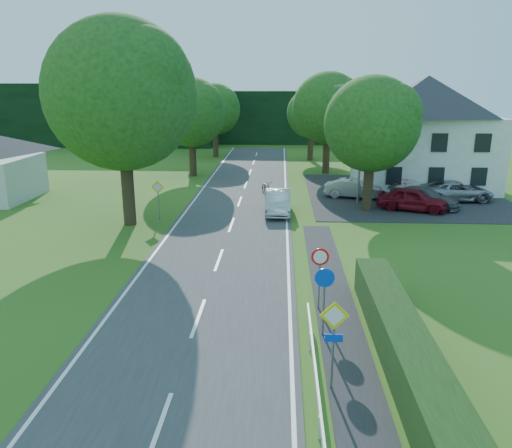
# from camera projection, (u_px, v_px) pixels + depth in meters

# --- Properties ---
(road) EXTENTS (7.00, 80.00, 0.04)m
(road) POSITION_uv_depth(u_px,v_px,m) (224.00, 247.00, 25.35)
(road) COLOR #38383B
(road) RESTS_ON ground
(parking_pad) EXTENTS (14.00, 16.00, 0.04)m
(parking_pad) POSITION_uv_depth(u_px,v_px,m) (403.00, 194.00, 37.27)
(parking_pad) COLOR black
(parking_pad) RESTS_ON ground
(line_edge_left) EXTENTS (0.12, 80.00, 0.01)m
(line_edge_left) POSITION_uv_depth(u_px,v_px,m) (161.00, 245.00, 25.50)
(line_edge_left) COLOR white
(line_edge_left) RESTS_ON road
(line_edge_right) EXTENTS (0.12, 80.00, 0.01)m
(line_edge_right) POSITION_uv_depth(u_px,v_px,m) (288.00, 247.00, 25.19)
(line_edge_right) COLOR white
(line_edge_right) RESTS_ON road
(line_centre) EXTENTS (0.12, 80.00, 0.01)m
(line_centre) POSITION_uv_depth(u_px,v_px,m) (224.00, 246.00, 25.35)
(line_centre) COLOR white
(line_centre) RESTS_ON road
(tree_main) EXTENTS (9.40, 9.40, 11.64)m
(tree_main) POSITION_uv_depth(u_px,v_px,m) (123.00, 124.00, 27.91)
(tree_main) COLOR #184615
(tree_main) RESTS_ON ground
(tree_left_far) EXTENTS (7.00, 7.00, 8.58)m
(tree_left_far) POSITION_uv_depth(u_px,v_px,m) (192.00, 127.00, 43.65)
(tree_left_far) COLOR #184615
(tree_left_far) RESTS_ON ground
(tree_right_far) EXTENTS (7.40, 7.40, 9.09)m
(tree_right_far) POSITION_uv_depth(u_px,v_px,m) (327.00, 123.00, 44.92)
(tree_right_far) COLOR #184615
(tree_right_far) RESTS_ON ground
(tree_left_back) EXTENTS (6.60, 6.60, 8.07)m
(tree_left_back) POSITION_uv_depth(u_px,v_px,m) (215.00, 120.00, 55.23)
(tree_left_back) COLOR #184615
(tree_left_back) RESTS_ON ground
(tree_right_back) EXTENTS (6.20, 6.20, 7.56)m
(tree_right_back) POSITION_uv_depth(u_px,v_px,m) (311.00, 125.00, 52.87)
(tree_right_back) COLOR #184615
(tree_right_back) RESTS_ON ground
(tree_right_mid) EXTENTS (7.00, 7.00, 8.58)m
(tree_right_mid) POSITION_uv_depth(u_px,v_px,m) (371.00, 145.00, 31.47)
(tree_right_mid) COLOR #184615
(tree_right_mid) RESTS_ON ground
(treeline_left) EXTENTS (44.00, 6.00, 8.00)m
(treeline_left) POSITION_uv_depth(u_px,v_px,m) (48.00, 115.00, 65.97)
(treeline_left) COLOR black
(treeline_left) RESTS_ON ground
(treeline_right) EXTENTS (30.00, 5.00, 7.00)m
(treeline_right) POSITION_uv_depth(u_px,v_px,m) (319.00, 117.00, 68.22)
(treeline_right) COLOR black
(treeline_right) RESTS_ON ground
(house_white) EXTENTS (10.60, 8.40, 8.60)m
(house_white) POSITION_uv_depth(u_px,v_px,m) (424.00, 131.00, 38.86)
(house_white) COLOR silver
(house_white) RESTS_ON ground
(streetlight) EXTENTS (2.03, 0.18, 8.00)m
(streetlight) POSITION_uv_depth(u_px,v_px,m) (359.00, 138.00, 33.36)
(streetlight) COLOR slate
(streetlight) RESTS_ON ground
(sign_priority_right) EXTENTS (0.78, 0.09, 2.59)m
(sign_priority_right) POSITION_uv_depth(u_px,v_px,m) (334.00, 329.00, 13.11)
(sign_priority_right) COLOR slate
(sign_priority_right) RESTS_ON ground
(sign_roundabout) EXTENTS (0.64, 0.08, 2.37)m
(sign_roundabout) POSITION_uv_depth(u_px,v_px,m) (324.00, 289.00, 16.03)
(sign_roundabout) COLOR slate
(sign_roundabout) RESTS_ON ground
(sign_speed_limit) EXTENTS (0.64, 0.11, 2.37)m
(sign_speed_limit) POSITION_uv_depth(u_px,v_px,m) (320.00, 264.00, 17.92)
(sign_speed_limit) COLOR slate
(sign_speed_limit) RESTS_ON ground
(sign_priority_left) EXTENTS (0.78, 0.09, 2.44)m
(sign_priority_left) POSITION_uv_depth(u_px,v_px,m) (158.00, 192.00, 29.89)
(sign_priority_left) COLOR slate
(sign_priority_left) RESTS_ON ground
(moving_car) EXTENTS (1.55, 4.44, 1.46)m
(moving_car) POSITION_uv_depth(u_px,v_px,m) (278.00, 202.00, 31.62)
(moving_car) COLOR silver
(moving_car) RESTS_ON road
(motorcycle) EXTENTS (1.28, 1.95, 0.97)m
(motorcycle) POSITION_uv_depth(u_px,v_px,m) (267.00, 187.00, 37.34)
(motorcycle) COLOR black
(motorcycle) RESTS_ON road
(parked_car_red) EXTENTS (4.76, 3.18, 1.51)m
(parked_car_red) POSITION_uv_depth(u_px,v_px,m) (412.00, 199.00, 32.33)
(parked_car_red) COLOR maroon
(parked_car_red) RESTS_ON parking_pad
(parked_car_silver_a) EXTENTS (4.34, 2.31, 1.36)m
(parked_car_silver_a) POSITION_uv_depth(u_px,v_px,m) (353.00, 188.00, 35.94)
(parked_car_silver_a) COLOR #AEAFB2
(parked_car_silver_a) RESTS_ON parking_pad
(parked_car_grey) EXTENTS (4.92, 3.81, 1.33)m
(parked_car_grey) POSITION_uv_depth(u_px,v_px,m) (424.00, 198.00, 33.12)
(parked_car_grey) COLOR #4E4E53
(parked_car_grey) RESTS_ON parking_pad
(parked_car_silver_b) EXTENTS (5.17, 2.68, 1.39)m
(parked_car_silver_b) POSITION_uv_depth(u_px,v_px,m) (456.00, 191.00, 35.01)
(parked_car_silver_b) COLOR #9C9DA2
(parked_car_silver_b) RESTS_ON parking_pad
(parasol) EXTENTS (2.54, 2.57, 1.84)m
(parasol) POSITION_uv_depth(u_px,v_px,m) (405.00, 192.00, 33.68)
(parasol) COLOR #B61D0E
(parasol) RESTS_ON parking_pad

